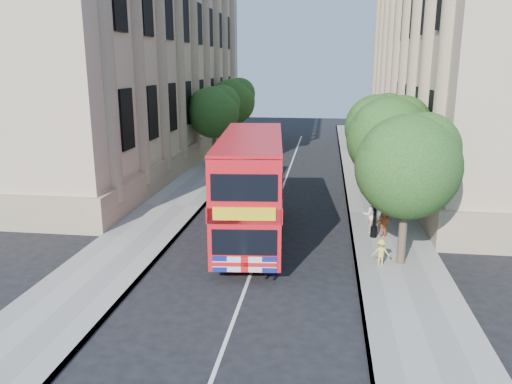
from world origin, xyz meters
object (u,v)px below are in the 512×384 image
at_px(double_decker_bus, 251,184).
at_px(woman_pedestrian, 371,215).
at_px(lamp_post, 376,186).
at_px(police_constable, 270,257).
at_px(box_van, 237,166).

bearing_deg(double_decker_bus, woman_pedestrian, 6.64).
relative_size(lamp_post, woman_pedestrian, 2.91).
bearing_deg(lamp_post, woman_pedestrian, 99.09).
height_order(police_constable, woman_pedestrian, woman_pedestrian).
height_order(box_van, woman_pedestrian, box_van).
distance_m(police_constable, woman_pedestrian, 6.94).
relative_size(lamp_post, police_constable, 2.99).
bearing_deg(woman_pedestrian, double_decker_bus, 1.31).
distance_m(double_decker_bus, police_constable, 4.90).
relative_size(lamp_post, box_van, 0.94).
bearing_deg(box_van, police_constable, -71.43).
height_order(lamp_post, woman_pedestrian, lamp_post).
bearing_deg(police_constable, lamp_post, -123.75).
height_order(lamp_post, box_van, lamp_post).
bearing_deg(lamp_post, box_van, 132.12).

